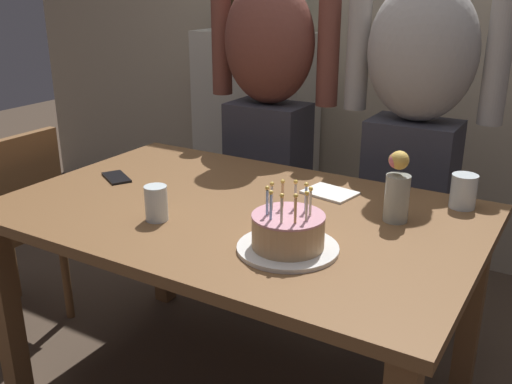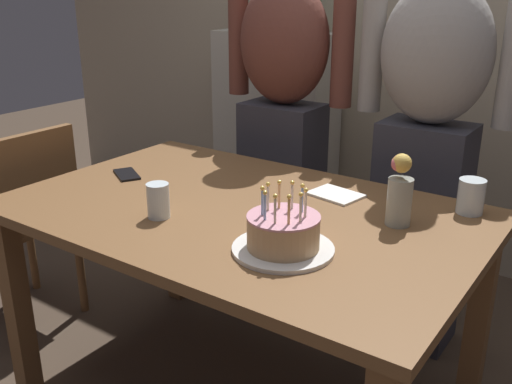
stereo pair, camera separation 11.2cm
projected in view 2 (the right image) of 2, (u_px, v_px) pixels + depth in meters
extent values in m
cube|color=tan|center=(426.00, 7.00, 2.86)|extent=(5.20, 0.10, 2.60)
cube|color=brown|center=(241.00, 213.00, 1.87)|extent=(1.50, 0.96, 0.03)
cube|color=brown|center=(17.00, 304.00, 2.04)|extent=(0.07, 0.07, 0.70)
cube|color=brown|center=(175.00, 228.00, 2.67)|extent=(0.07, 0.07, 0.70)
cube|color=brown|center=(478.00, 321.00, 1.94)|extent=(0.07, 0.07, 0.70)
cylinder|color=white|center=(283.00, 249.00, 1.56)|extent=(0.28, 0.28, 0.01)
cylinder|color=tan|center=(283.00, 233.00, 1.54)|extent=(0.20, 0.20, 0.08)
cylinder|color=#D18E9E|center=(284.00, 217.00, 1.53)|extent=(0.20, 0.20, 0.01)
cylinder|color=#93B7DB|center=(262.00, 203.00, 1.52)|extent=(0.01, 0.01, 0.07)
sphere|color=#F9C64C|center=(262.00, 188.00, 1.51)|extent=(0.01, 0.01, 0.01)
cylinder|color=#93B7DB|center=(265.00, 208.00, 1.49)|extent=(0.01, 0.01, 0.07)
sphere|color=#F9C64C|center=(265.00, 193.00, 1.48)|extent=(0.01, 0.01, 0.01)
cylinder|color=beige|center=(275.00, 211.00, 1.47)|extent=(0.01, 0.01, 0.07)
sphere|color=#F9C64C|center=(275.00, 196.00, 1.45)|extent=(0.01, 0.01, 0.01)
cylinder|color=#EAB266|center=(289.00, 212.00, 1.46)|extent=(0.01, 0.01, 0.07)
sphere|color=#F9C64C|center=(289.00, 197.00, 1.45)|extent=(0.01, 0.01, 0.01)
cylinder|color=beige|center=(301.00, 209.00, 1.48)|extent=(0.01, 0.01, 0.07)
sphere|color=#F9C64C|center=(301.00, 194.00, 1.47)|extent=(0.01, 0.01, 0.01)
cylinder|color=beige|center=(305.00, 205.00, 1.51)|extent=(0.01, 0.01, 0.07)
sphere|color=#F9C64C|center=(306.00, 190.00, 1.50)|extent=(0.01, 0.01, 0.01)
cylinder|color=#93B7DB|center=(302.00, 200.00, 1.54)|extent=(0.01, 0.01, 0.07)
sphere|color=#F9C64C|center=(302.00, 186.00, 1.53)|extent=(0.01, 0.01, 0.01)
cylinder|color=beige|center=(292.00, 197.00, 1.56)|extent=(0.01, 0.01, 0.07)
sphere|color=#F9C64C|center=(292.00, 183.00, 1.55)|extent=(0.01, 0.01, 0.01)
cylinder|color=#EAB266|center=(279.00, 196.00, 1.57)|extent=(0.01, 0.01, 0.07)
sphere|color=#F9C64C|center=(279.00, 182.00, 1.55)|extent=(0.01, 0.01, 0.01)
cylinder|color=beige|center=(268.00, 199.00, 1.55)|extent=(0.01, 0.01, 0.07)
sphere|color=#F9C64C|center=(268.00, 184.00, 1.54)|extent=(0.01, 0.01, 0.01)
cylinder|color=silver|center=(158.00, 201.00, 1.77)|extent=(0.07, 0.07, 0.11)
cylinder|color=silver|center=(471.00, 196.00, 1.80)|extent=(0.08, 0.08, 0.11)
cube|color=black|center=(127.00, 174.00, 2.16)|extent=(0.16, 0.13, 0.01)
cube|color=white|center=(336.00, 195.00, 1.96)|extent=(0.19, 0.15, 0.01)
cylinder|color=#999E93|center=(399.00, 202.00, 1.71)|extent=(0.07, 0.07, 0.14)
sphere|color=#DB6670|center=(400.00, 162.00, 1.67)|extent=(0.05, 0.05, 0.05)
sphere|color=#DB6670|center=(399.00, 164.00, 1.67)|extent=(0.04, 0.04, 0.04)
sphere|color=gold|center=(399.00, 163.00, 1.69)|extent=(0.05, 0.05, 0.05)
sphere|color=gold|center=(402.00, 163.00, 1.66)|extent=(0.06, 0.06, 0.06)
cube|color=#33333D|center=(281.00, 202.00, 2.68)|extent=(0.34, 0.23, 0.92)
ellipsoid|color=brown|center=(284.00, 42.00, 2.43)|extent=(0.41, 0.27, 0.52)
cylinder|color=brown|center=(343.00, 52.00, 2.33)|extent=(0.09, 0.09, 0.44)
cylinder|color=brown|center=(239.00, 44.00, 2.61)|extent=(0.09, 0.09, 0.44)
cube|color=#33333D|center=(417.00, 235.00, 2.33)|extent=(0.34, 0.23, 0.92)
ellipsoid|color=#9E9993|center=(436.00, 53.00, 2.09)|extent=(0.41, 0.27, 0.52)
cylinder|color=#9E9993|center=(372.00, 54.00, 2.26)|extent=(0.09, 0.09, 0.44)
cube|color=brown|center=(13.00, 221.00, 2.47)|extent=(0.42, 0.42, 0.02)
cube|color=brown|center=(33.00, 183.00, 2.29)|extent=(0.04, 0.40, 0.40)
cylinder|color=brown|center=(31.00, 246.00, 2.79)|extent=(0.04, 0.04, 0.45)
cylinder|color=brown|center=(80.00, 266.00, 2.59)|extent=(0.04, 0.04, 0.45)
cylinder|color=brown|center=(8.00, 300.00, 2.32)|extent=(0.04, 0.04, 0.45)
cube|color=beige|center=(275.00, 136.00, 3.33)|extent=(0.68, 0.30, 1.16)
cylinder|color=#194723|center=(242.00, 4.00, 3.21)|extent=(0.06, 0.06, 0.28)
cylinder|color=#382314|center=(259.00, 10.00, 3.16)|extent=(0.06, 0.06, 0.22)
cylinder|color=black|center=(277.00, 4.00, 3.08)|extent=(0.07, 0.07, 0.29)
cylinder|color=#194723|center=(295.00, 5.00, 3.02)|extent=(0.07, 0.07, 0.28)
cylinder|color=#194723|center=(315.00, 5.00, 2.96)|extent=(0.07, 0.07, 0.29)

